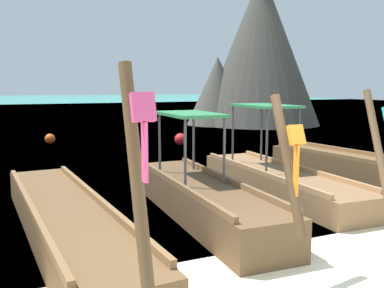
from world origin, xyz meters
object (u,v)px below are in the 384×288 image
object	(u,v)px
longtail_boat_violet_ribbon	(369,170)
longtail_boat_orange_ribbon	(202,198)
karst_rock	(256,52)
mooring_buoy_far	(50,139)
longtail_boat_pink_ribbon	(66,221)
longtail_boat_turquoise_ribbon	(279,179)
mooring_buoy_near	(181,139)

from	to	relation	value
longtail_boat_violet_ribbon	longtail_boat_orange_ribbon	bearing A→B (deg)	-169.60
karst_rock	mooring_buoy_far	size ratio (longest dim) A/B	22.80
longtail_boat_orange_ribbon	longtail_boat_pink_ribbon	bearing A→B (deg)	-177.17
longtail_boat_turquoise_ribbon	mooring_buoy_far	xyz separation A→B (m)	(-3.79, 11.05, -0.11)
karst_rock	mooring_buoy_far	xyz separation A→B (m)	(-13.25, -4.61, -4.36)
mooring_buoy_near	longtail_boat_violet_ribbon	bearing A→B (deg)	-78.05
mooring_buoy_far	longtail_boat_violet_ribbon	bearing A→B (deg)	-59.01
longtail_boat_violet_ribbon	longtail_boat_pink_ribbon	bearing A→B (deg)	-172.01
longtail_boat_orange_ribbon	karst_rock	size ratio (longest dim) A/B	0.57
mooring_buoy_near	longtail_boat_orange_ribbon	bearing A→B (deg)	-110.69
karst_rock	longtail_boat_violet_ribbon	bearing A→B (deg)	-112.98
longtail_boat_turquoise_ribbon	longtail_boat_orange_ribbon	bearing A→B (deg)	-158.77
longtail_boat_turquoise_ribbon	mooring_buoy_near	bearing A→B (deg)	82.54
longtail_boat_pink_ribbon	longtail_boat_turquoise_ribbon	distance (m)	4.98
longtail_boat_orange_ribbon	longtail_boat_turquoise_ribbon	size ratio (longest dim) A/B	0.95
longtail_boat_pink_ribbon	mooring_buoy_near	xyz separation A→B (m)	(5.95, 9.34, -0.04)
longtail_boat_pink_ribbon	mooring_buoy_near	bearing A→B (deg)	57.49
longtail_boat_pink_ribbon	longtail_boat_turquoise_ribbon	bearing A→B (deg)	12.21
karst_rock	longtail_boat_turquoise_ribbon	bearing A→B (deg)	-121.14
mooring_buoy_near	longtail_boat_turquoise_ribbon	bearing A→B (deg)	-97.46
longtail_boat_pink_ribbon	longtail_boat_orange_ribbon	world-z (taller)	longtail_boat_pink_ribbon
longtail_boat_pink_ribbon	longtail_boat_orange_ribbon	distance (m)	2.48
longtail_boat_turquoise_ribbon	longtail_boat_violet_ribbon	size ratio (longest dim) A/B	0.86
longtail_boat_orange_ribbon	mooring_buoy_far	xyz separation A→B (m)	(-1.39, 11.98, -0.16)
longtail_boat_pink_ribbon	longtail_boat_orange_ribbon	size ratio (longest dim) A/B	1.23
longtail_boat_turquoise_ribbon	karst_rock	xyz separation A→B (m)	(9.46, 15.66, 4.25)
longtail_boat_pink_ribbon	karst_rock	bearing A→B (deg)	49.39
karst_rock	longtail_boat_pink_ribbon	bearing A→B (deg)	-130.61
karst_rock	mooring_buoy_near	xyz separation A→B (m)	(-8.38, -7.37, -4.32)
longtail_boat_violet_ribbon	mooring_buoy_far	distance (m)	12.86
longtail_boat_pink_ribbon	longtail_boat_orange_ribbon	xyz separation A→B (m)	(2.47, 0.12, 0.09)
mooring_buoy_near	longtail_boat_pink_ribbon	bearing A→B (deg)	-122.51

